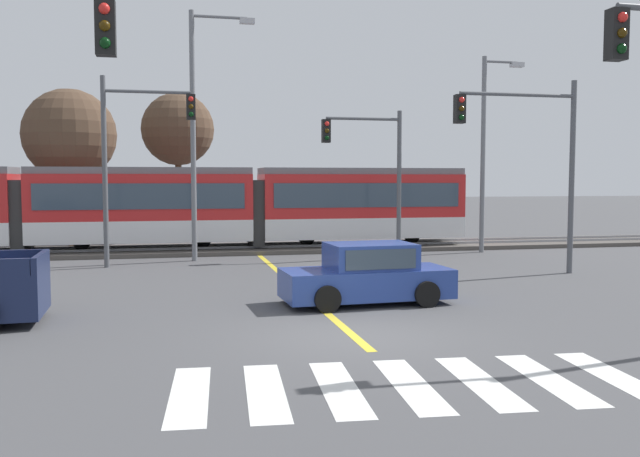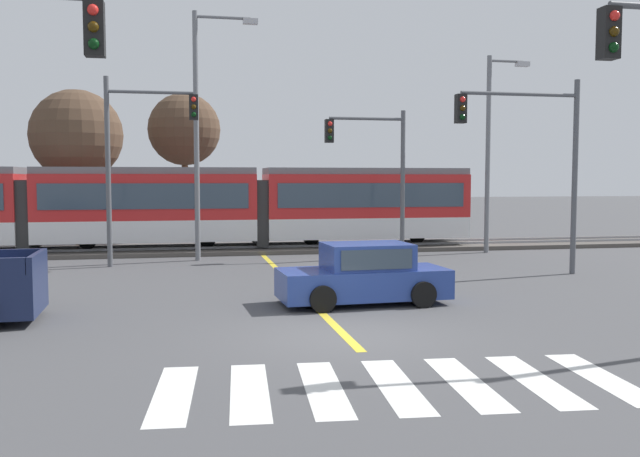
% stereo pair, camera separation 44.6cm
% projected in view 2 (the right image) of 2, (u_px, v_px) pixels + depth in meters
% --- Properties ---
extents(ground_plane, '(200.00, 200.00, 0.00)m').
position_uv_depth(ground_plane, '(345.00, 336.00, 13.47)').
color(ground_plane, '#474749').
extents(track_bed, '(120.00, 4.00, 0.18)m').
position_uv_depth(track_bed, '(258.00, 248.00, 29.63)').
color(track_bed, '#4C4742').
rests_on(track_bed, ground).
extents(rail_near, '(120.00, 0.08, 0.10)m').
position_uv_depth(rail_near, '(260.00, 247.00, 28.92)').
color(rail_near, '#939399').
rests_on(rail_near, track_bed).
extents(rail_far, '(120.00, 0.08, 0.10)m').
position_uv_depth(rail_far, '(256.00, 244.00, 30.33)').
color(rail_far, '#939399').
rests_on(rail_far, track_bed).
extents(light_rail_tram, '(28.00, 2.64, 3.43)m').
position_uv_depth(light_rail_tram, '(148.00, 205.00, 28.58)').
color(light_rail_tram, silver).
rests_on(light_rail_tram, track_bed).
extents(crosswalk_stripe_0, '(0.77, 2.83, 0.01)m').
position_uv_depth(crosswalk_stripe_0, '(173.00, 393.00, 9.82)').
color(crosswalk_stripe_0, silver).
rests_on(crosswalk_stripe_0, ground).
extents(crosswalk_stripe_1, '(0.77, 2.83, 0.01)m').
position_uv_depth(crosswalk_stripe_1, '(249.00, 391.00, 9.95)').
color(crosswalk_stripe_1, silver).
rests_on(crosswalk_stripe_1, ground).
extents(crosswalk_stripe_2, '(0.77, 2.83, 0.01)m').
position_uv_depth(crosswalk_stripe_2, '(324.00, 388.00, 10.09)').
color(crosswalk_stripe_2, silver).
rests_on(crosswalk_stripe_2, ground).
extents(crosswalk_stripe_3, '(0.77, 2.83, 0.01)m').
position_uv_depth(crosswalk_stripe_3, '(396.00, 385.00, 10.22)').
color(crosswalk_stripe_3, silver).
rests_on(crosswalk_stripe_3, ground).
extents(crosswalk_stripe_4, '(0.77, 2.83, 0.01)m').
position_uv_depth(crosswalk_stripe_4, '(466.00, 383.00, 10.35)').
color(crosswalk_stripe_4, silver).
rests_on(crosswalk_stripe_4, ground).
extents(crosswalk_stripe_5, '(0.77, 2.83, 0.01)m').
position_uv_depth(crosswalk_stripe_5, '(534.00, 380.00, 10.48)').
color(crosswalk_stripe_5, silver).
rests_on(crosswalk_stripe_5, ground).
extents(crosswalk_stripe_6, '(0.77, 2.83, 0.01)m').
position_uv_depth(crosswalk_stripe_6, '(601.00, 377.00, 10.62)').
color(crosswalk_stripe_6, silver).
rests_on(crosswalk_stripe_6, ground).
extents(lane_centre_line, '(0.20, 15.85, 0.01)m').
position_uv_depth(lane_centre_line, '(293.00, 285.00, 19.93)').
color(lane_centre_line, gold).
rests_on(lane_centre_line, ground).
extents(sedan_crossing, '(4.28, 2.08, 1.52)m').
position_uv_depth(sedan_crossing, '(364.00, 276.00, 16.91)').
color(sedan_crossing, '#284293').
rests_on(sedan_crossing, ground).
extents(traffic_light_far_left, '(3.25, 0.38, 6.71)m').
position_uv_depth(traffic_light_far_left, '(137.00, 145.00, 23.98)').
color(traffic_light_far_left, '#515459').
rests_on(traffic_light_far_left, ground).
extents(traffic_light_mid_right, '(4.25, 0.38, 6.33)m').
position_uv_depth(traffic_light_mid_right, '(536.00, 146.00, 21.73)').
color(traffic_light_mid_right, '#515459').
rests_on(traffic_light_mid_right, ground).
extents(traffic_light_far_right, '(3.25, 0.38, 5.83)m').
position_uv_depth(traffic_light_far_right, '(377.00, 160.00, 26.69)').
color(traffic_light_far_right, '#515459').
rests_on(traffic_light_far_right, ground).
extents(street_lamp_centre, '(2.46, 0.28, 9.41)m').
position_uv_depth(street_lamp_centre, '(202.00, 121.00, 25.64)').
color(street_lamp_centre, slate).
rests_on(street_lamp_centre, ground).
extents(street_lamp_east, '(1.87, 0.28, 8.27)m').
position_uv_depth(street_lamp_east, '(492.00, 142.00, 28.52)').
color(street_lamp_east, slate).
rests_on(street_lamp_east, ground).
extents(bare_tree_west, '(4.24, 4.24, 7.28)m').
position_uv_depth(bare_tree_west, '(76.00, 136.00, 31.47)').
color(bare_tree_west, brown).
rests_on(bare_tree_west, ground).
extents(bare_tree_east, '(3.66, 3.66, 7.48)m').
position_uv_depth(bare_tree_east, '(184.00, 130.00, 34.42)').
color(bare_tree_east, brown).
rests_on(bare_tree_east, ground).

